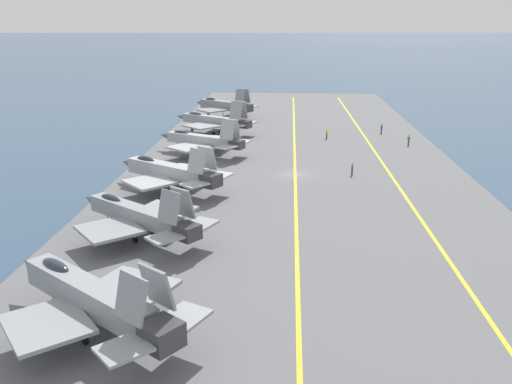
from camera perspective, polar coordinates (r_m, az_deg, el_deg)
ground_plane at (r=74.86m, az=4.13°, el=1.58°), size 2000.00×2000.00×0.00m
carrier_deck at (r=74.81m, az=4.13°, el=1.73°), size 176.44×47.61×0.40m
deck_stripe_foul_line at (r=76.04m, az=14.05°, el=1.66°), size 158.79×1.92×0.01m
deck_stripe_centerline at (r=74.75m, az=4.14°, el=1.88°), size 158.80×0.36×0.01m
parked_jet_second at (r=38.30m, az=-17.01°, el=-10.45°), size 13.73×16.15×6.31m
parked_jet_third at (r=53.27m, az=-12.32°, el=-2.39°), size 13.30×15.63×6.00m
parked_jet_fourth at (r=67.79m, az=-9.18°, el=2.17°), size 13.03×15.85×6.14m
parked_jet_fifth at (r=85.73m, az=-5.71°, el=5.45°), size 12.55×15.63×5.99m
parked_jet_sixth at (r=102.04m, az=-4.47°, el=7.52°), size 13.12×16.62×6.47m
parked_jet_seventh at (r=118.67m, az=-3.42°, el=9.09°), size 13.22×14.92×6.65m
crew_green_vest at (r=95.63m, az=15.78°, el=5.34°), size 0.46×0.41×1.81m
crew_blue_vest at (r=104.60m, az=13.08°, el=6.55°), size 0.31×0.41×1.81m
crew_purple_vest at (r=74.95m, az=10.09°, el=2.41°), size 0.41×0.31×1.66m
crew_yellow_vest at (r=98.15m, az=7.46°, el=6.14°), size 0.46×0.45×1.79m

